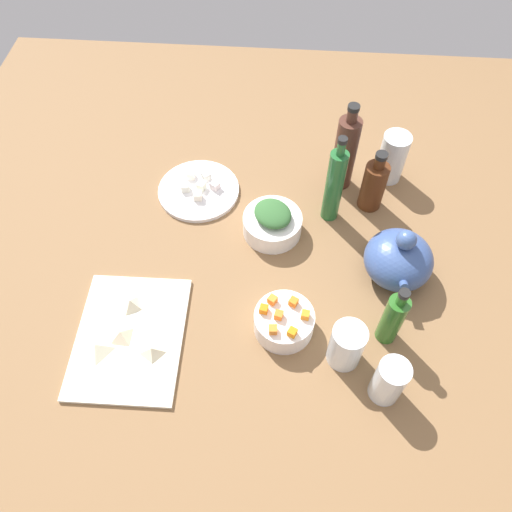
# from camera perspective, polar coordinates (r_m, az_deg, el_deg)

# --- Properties ---
(tabletop) EXTENTS (1.90, 1.90, 0.03)m
(tabletop) POSITION_cam_1_polar(r_m,az_deg,el_deg) (1.28, 0.00, -1.66)
(tabletop) COLOR brown
(tabletop) RESTS_ON ground
(cutting_board) EXTENTS (0.32, 0.25, 0.01)m
(cutting_board) POSITION_cam_1_polar(r_m,az_deg,el_deg) (1.20, -14.09, -8.88)
(cutting_board) COLOR white
(cutting_board) RESTS_ON tabletop
(plate_tofu) EXTENTS (0.23, 0.23, 0.01)m
(plate_tofu) POSITION_cam_1_polar(r_m,az_deg,el_deg) (1.43, -6.50, 7.40)
(plate_tofu) COLOR white
(plate_tofu) RESTS_ON tabletop
(bowl_greens) EXTENTS (0.15, 0.15, 0.06)m
(bowl_greens) POSITION_cam_1_polar(r_m,az_deg,el_deg) (1.32, 1.86, 3.59)
(bowl_greens) COLOR white
(bowl_greens) RESTS_ON tabletop
(bowl_carrots) EXTENTS (0.14, 0.14, 0.06)m
(bowl_carrots) POSITION_cam_1_polar(r_m,az_deg,el_deg) (1.16, 3.18, -7.47)
(bowl_carrots) COLOR white
(bowl_carrots) RESTS_ON tabletop
(teapot) EXTENTS (0.18, 0.17, 0.16)m
(teapot) POSITION_cam_1_polar(r_m,az_deg,el_deg) (1.26, 15.85, -0.35)
(teapot) COLOR #375088
(teapot) RESTS_ON tabletop
(bottle_0) EXTENTS (0.06, 0.06, 0.27)m
(bottle_0) POSITION_cam_1_polar(r_m,az_deg,el_deg) (1.39, 10.06, 11.52)
(bottle_0) COLOR #4B2A20
(bottle_0) RESTS_ON tabletop
(bottle_1) EXTENTS (0.05, 0.05, 0.27)m
(bottle_1) POSITION_cam_1_polar(r_m,az_deg,el_deg) (1.30, 8.87, 7.95)
(bottle_1) COLOR #24612F
(bottle_1) RESTS_ON tabletop
(bottle_2) EXTENTS (0.05, 0.05, 0.19)m
(bottle_2) POSITION_cam_1_polar(r_m,az_deg,el_deg) (1.14, 15.24, -6.84)
(bottle_2) COLOR #285F1F
(bottle_2) RESTS_ON tabletop
(bottle_3) EXTENTS (0.06, 0.06, 0.19)m
(bottle_3) POSITION_cam_1_polar(r_m,az_deg,el_deg) (1.38, 13.19, 7.86)
(bottle_3) COLOR #4D2612
(bottle_3) RESTS_ON tabletop
(drinking_glass_0) EXTENTS (0.07, 0.07, 0.12)m
(drinking_glass_0) POSITION_cam_1_polar(r_m,az_deg,el_deg) (1.10, 14.84, -13.53)
(drinking_glass_0) COLOR white
(drinking_glass_0) RESTS_ON tabletop
(drinking_glass_1) EXTENTS (0.08, 0.08, 0.15)m
(drinking_glass_1) POSITION_cam_1_polar(r_m,az_deg,el_deg) (1.46, 15.18, 10.73)
(drinking_glass_1) COLOR white
(drinking_glass_1) RESTS_ON tabletop
(drinking_glass_2) EXTENTS (0.08, 0.08, 0.12)m
(drinking_glass_2) POSITION_cam_1_polar(r_m,az_deg,el_deg) (1.12, 10.21, -9.93)
(drinking_glass_2) COLOR white
(drinking_glass_2) RESTS_ON tabletop
(carrot_cube_0) EXTENTS (0.02, 0.02, 0.02)m
(carrot_cube_0) POSITION_cam_1_polar(r_m,az_deg,el_deg) (1.13, 0.88, -6.03)
(carrot_cube_0) COLOR orange
(carrot_cube_0) RESTS_ON bowl_carrots
(carrot_cube_1) EXTENTS (0.02, 0.02, 0.02)m
(carrot_cube_1) POSITION_cam_1_polar(r_m,az_deg,el_deg) (1.13, 5.62, -6.66)
(carrot_cube_1) COLOR orange
(carrot_cube_1) RESTS_ON bowl_carrots
(carrot_cube_2) EXTENTS (0.02, 0.02, 0.02)m
(carrot_cube_2) POSITION_cam_1_polar(r_m,az_deg,el_deg) (1.11, 1.93, -8.34)
(carrot_cube_2) COLOR orange
(carrot_cube_2) RESTS_ON bowl_carrots
(carrot_cube_3) EXTENTS (0.02, 0.02, 0.02)m
(carrot_cube_3) POSITION_cam_1_polar(r_m,az_deg,el_deg) (1.12, 2.59, -6.69)
(carrot_cube_3) COLOR orange
(carrot_cube_3) RESTS_ON bowl_carrots
(carrot_cube_4) EXTENTS (0.02, 0.02, 0.02)m
(carrot_cube_4) POSITION_cam_1_polar(r_m,az_deg,el_deg) (1.14, 1.87, -4.97)
(carrot_cube_4) COLOR orange
(carrot_cube_4) RESTS_ON bowl_carrots
(carrot_cube_5) EXTENTS (0.02, 0.02, 0.02)m
(carrot_cube_5) POSITION_cam_1_polar(r_m,az_deg,el_deg) (1.11, 4.13, -8.61)
(carrot_cube_5) COLOR orange
(carrot_cube_5) RESTS_ON bowl_carrots
(carrot_cube_6) EXTENTS (0.02, 0.02, 0.02)m
(carrot_cube_6) POSITION_cam_1_polar(r_m,az_deg,el_deg) (1.14, 4.27, -5.20)
(carrot_cube_6) COLOR orange
(carrot_cube_6) RESTS_ON bowl_carrots
(chopped_greens_mound) EXTENTS (0.14, 0.13, 0.03)m
(chopped_greens_mound) POSITION_cam_1_polar(r_m,az_deg,el_deg) (1.28, 1.91, 4.83)
(chopped_greens_mound) COLOR #315F2F
(chopped_greens_mound) RESTS_ON bowl_greens
(tofu_cube_0) EXTENTS (0.02, 0.02, 0.02)m
(tofu_cube_0) POSITION_cam_1_polar(r_m,az_deg,el_deg) (1.45, -7.37, 9.10)
(tofu_cube_0) COLOR white
(tofu_cube_0) RESTS_ON plate_tofu
(tofu_cube_1) EXTENTS (0.02, 0.02, 0.02)m
(tofu_cube_1) POSITION_cam_1_polar(r_m,az_deg,el_deg) (1.39, -6.61, 6.78)
(tofu_cube_1) COLOR #F1E5CD
(tofu_cube_1) RESTS_ON plate_tofu
(tofu_cube_2) EXTENTS (0.03, 0.03, 0.02)m
(tofu_cube_2) POSITION_cam_1_polar(r_m,az_deg,el_deg) (1.42, -4.65, 7.97)
(tofu_cube_2) COLOR white
(tofu_cube_2) RESTS_ON plate_tofu
(tofu_cube_3) EXTENTS (0.03, 0.03, 0.02)m
(tofu_cube_3) POSITION_cam_1_polar(r_m,az_deg,el_deg) (1.42, -8.04, 7.72)
(tofu_cube_3) COLOR silver
(tofu_cube_3) RESTS_ON plate_tofu
(tofu_cube_4) EXTENTS (0.03, 0.03, 0.02)m
(tofu_cube_4) POSITION_cam_1_polar(r_m,az_deg,el_deg) (1.44, -5.65, 9.00)
(tofu_cube_4) COLOR silver
(tofu_cube_4) RESTS_ON plate_tofu
(tofu_cube_5) EXTENTS (0.03, 0.03, 0.02)m
(tofu_cube_5) POSITION_cam_1_polar(r_m,az_deg,el_deg) (1.42, -6.21, 7.92)
(tofu_cube_5) COLOR white
(tofu_cube_5) RESTS_ON plate_tofu
(dumpling_0) EXTENTS (0.07, 0.07, 0.02)m
(dumpling_0) POSITION_cam_1_polar(r_m,az_deg,el_deg) (1.19, -15.07, -8.55)
(dumpling_0) COLOR beige
(dumpling_0) RESTS_ON cutting_board
(dumpling_1) EXTENTS (0.04, 0.05, 0.02)m
(dumpling_1) POSITION_cam_1_polar(r_m,az_deg,el_deg) (1.16, -11.70, -10.46)
(dumpling_1) COLOR beige
(dumpling_1) RESTS_ON cutting_board
(dumpling_2) EXTENTS (0.07, 0.07, 0.02)m
(dumpling_2) POSITION_cam_1_polar(r_m,az_deg,el_deg) (1.19, -17.64, -9.78)
(dumpling_2) COLOR beige
(dumpling_2) RESTS_ON cutting_board
(dumpling_3) EXTENTS (0.05, 0.05, 0.03)m
(dumpling_3) POSITION_cam_1_polar(r_m,az_deg,el_deg) (1.22, -14.02, -5.23)
(dumpling_3) COLOR beige
(dumpling_3) RESTS_ON cutting_board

